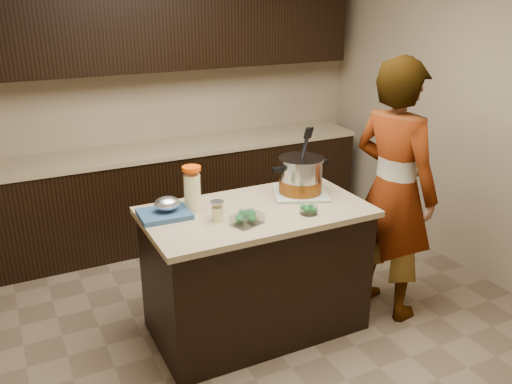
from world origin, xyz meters
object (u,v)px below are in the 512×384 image
stock_pot (301,178)px  lemonade_pitcher (192,190)px  island (256,270)px  person (394,191)px

stock_pot → lemonade_pitcher: 0.77m
island → person: size_ratio=0.79×
stock_pot → person: size_ratio=0.24×
island → person: 1.10m
stock_pot → person: (0.58, -0.29, -0.10)m
lemonade_pitcher → person: bearing=-14.8°
island → person: (0.98, -0.18, 0.48)m
island → person: bearing=-10.7°
lemonade_pitcher → person: (1.35, -0.36, -0.11)m
stock_pot → lemonade_pitcher: size_ratio=1.54×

